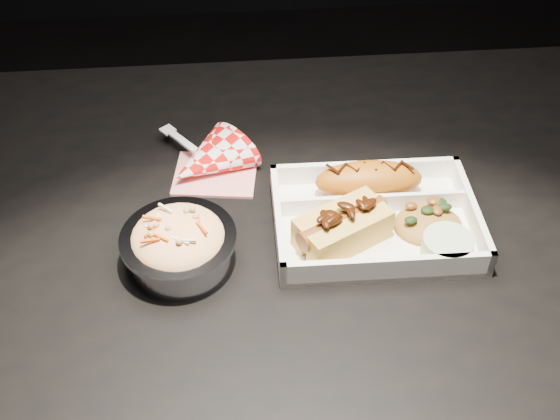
% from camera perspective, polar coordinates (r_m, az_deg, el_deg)
% --- Properties ---
extents(dining_table, '(1.20, 0.80, 0.75)m').
position_cam_1_polar(dining_table, '(0.95, 1.30, -5.29)').
color(dining_table, black).
rests_on(dining_table, ground).
extents(food_tray, '(0.25, 0.18, 0.04)m').
position_cam_1_polar(food_tray, '(0.89, 7.68, -0.96)').
color(food_tray, white).
rests_on(food_tray, dining_table).
extents(fried_pastry, '(0.14, 0.06, 0.05)m').
position_cam_1_polar(fried_pastry, '(0.91, 7.22, 2.43)').
color(fried_pastry, '#AE5B11').
rests_on(fried_pastry, food_tray).
extents(hotdog, '(0.13, 0.10, 0.06)m').
position_cam_1_polar(hotdog, '(0.84, 5.12, -1.28)').
color(hotdog, gold).
rests_on(hotdog, food_tray).
extents(fried_rice_mound, '(0.09, 0.07, 0.03)m').
position_cam_1_polar(fried_rice_mound, '(0.88, 12.03, -0.66)').
color(fried_rice_mound, '#AD7832').
rests_on(fried_rice_mound, food_tray).
extents(cupcake_liner, '(0.06, 0.06, 0.03)m').
position_cam_1_polar(cupcake_liner, '(0.85, 13.41, -3.01)').
color(cupcake_liner, '#B5D19E').
rests_on(cupcake_liner, food_tray).
extents(foil_coleslaw_cup, '(0.14, 0.14, 0.07)m').
position_cam_1_polar(foil_coleslaw_cup, '(0.83, -8.22, -2.69)').
color(foil_coleslaw_cup, silver).
rests_on(foil_coleslaw_cup, dining_table).
extents(napkin_fork, '(0.15, 0.16, 0.10)m').
position_cam_1_polar(napkin_fork, '(0.96, -5.93, 3.93)').
color(napkin_fork, red).
rests_on(napkin_fork, dining_table).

